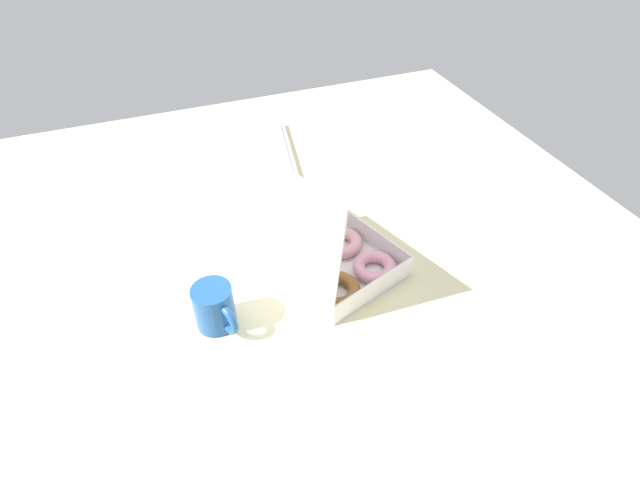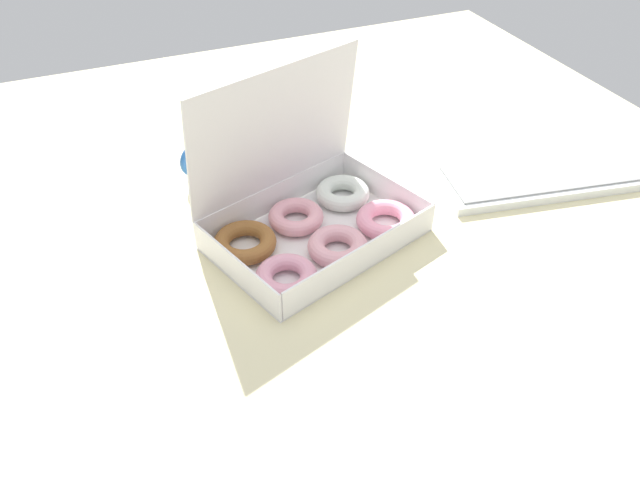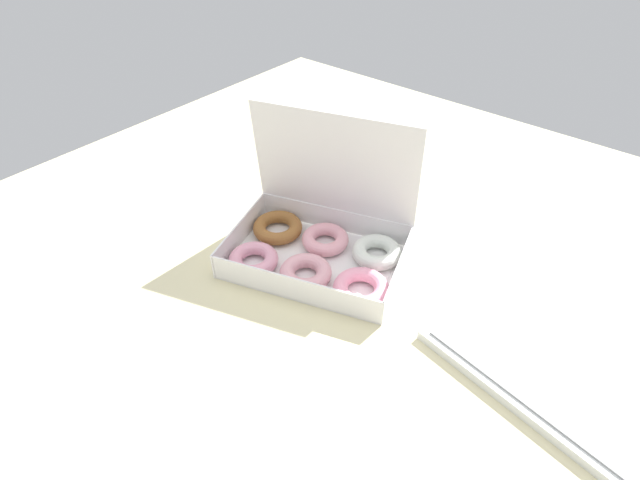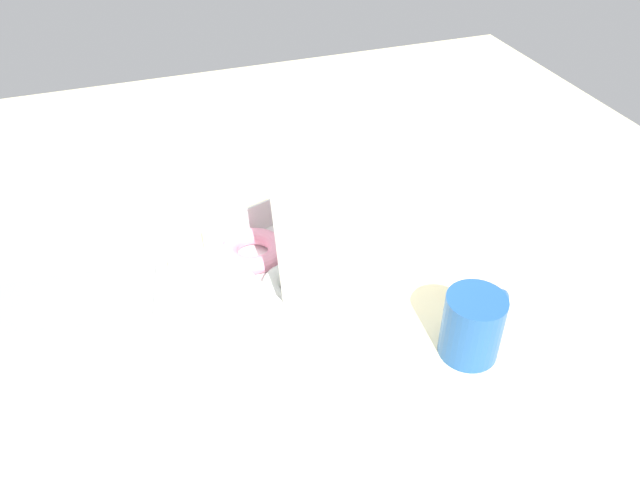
# 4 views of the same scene
# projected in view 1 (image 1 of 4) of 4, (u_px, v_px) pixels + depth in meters

# --- Properties ---
(ground_plane) EXTENTS (1.80, 1.80, 0.02)m
(ground_plane) POSITION_uv_depth(u_px,v_px,m) (305.00, 254.00, 1.27)
(ground_plane) COLOR beige
(donut_box) EXTENTS (0.42, 0.35, 0.30)m
(donut_box) POSITION_uv_depth(u_px,v_px,m) (320.00, 248.00, 1.22)
(donut_box) COLOR white
(donut_box) RESTS_ON ground_plane
(keyboard) EXTENTS (0.44, 0.22, 0.02)m
(keyboard) POSITION_uv_depth(u_px,v_px,m) (268.00, 156.00, 1.59)
(keyboard) COLOR white
(keyboard) RESTS_ON ground_plane
(coffee_mug) EXTENTS (0.12, 0.09, 0.10)m
(coffee_mug) POSITION_uv_depth(u_px,v_px,m) (215.00, 307.00, 1.05)
(coffee_mug) COLOR #215196
(coffee_mug) RESTS_ON ground_plane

